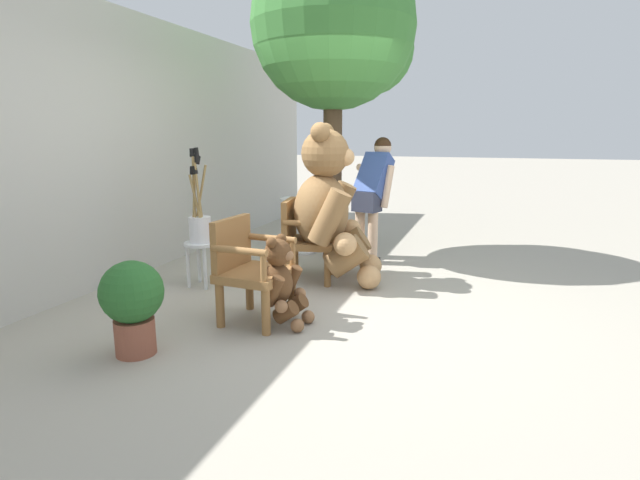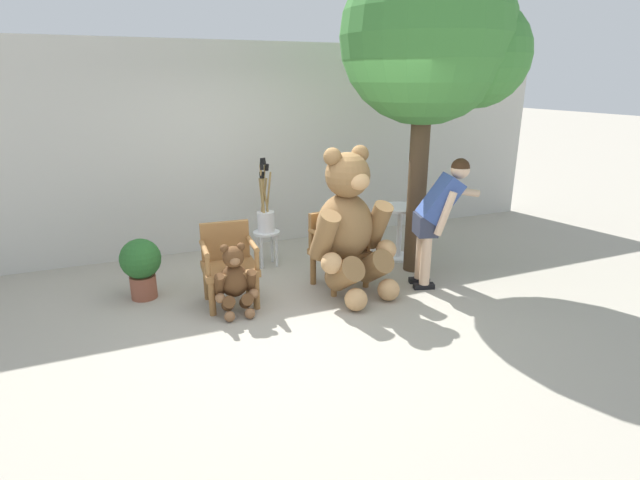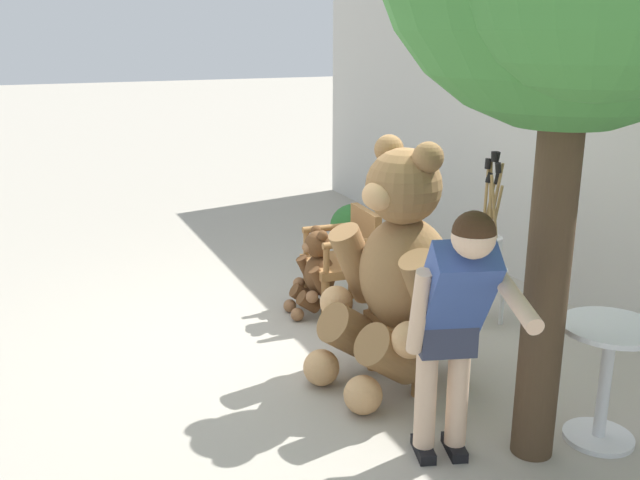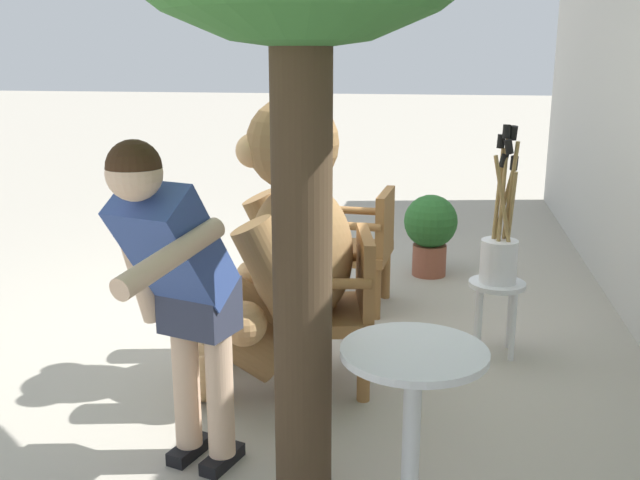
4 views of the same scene
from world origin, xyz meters
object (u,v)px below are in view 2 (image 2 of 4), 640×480
object	(u,v)px
round_side_table	(399,226)
person_visitor	(438,212)
wooden_chair_right	(337,247)
teddy_bear_small	(235,280)
teddy_bear_large	(349,224)
white_stool	(267,239)
wooden_chair_left	(229,262)
patio_tree	(435,41)
potted_plant	(141,264)
brush_bucket	(266,215)

from	to	relation	value
round_side_table	person_visitor	bearing A→B (deg)	-96.94
wooden_chair_right	teddy_bear_small	xyz separation A→B (m)	(-1.28, -0.28, -0.10)
teddy_bear_large	teddy_bear_small	world-z (taller)	teddy_bear_large
wooden_chair_right	white_stool	size ratio (longest dim) A/B	1.87
wooden_chair_left	teddy_bear_small	size ratio (longest dim) A/B	1.16
wooden_chair_right	round_side_table	xyz separation A→B (m)	(1.15, 0.48, -0.01)
wooden_chair_right	teddy_bear_large	xyz separation A→B (m)	(0.03, -0.27, 0.34)
wooden_chair_right	person_visitor	bearing A→B (deg)	-25.10
white_stool	patio_tree	size ratio (longest dim) A/B	0.12
wooden_chair_right	teddy_bear_small	size ratio (longest dim) A/B	1.16
wooden_chair_right	white_stool	bearing A→B (deg)	122.03
round_side_table	potted_plant	bearing A→B (deg)	-179.82
person_visitor	brush_bucket	xyz separation A→B (m)	(-1.60, 1.40, -0.22)
teddy_bear_small	white_stool	distance (m)	1.38
wooden_chair_left	potted_plant	bearing A→B (deg)	151.28
person_visitor	potted_plant	bearing A→B (deg)	163.17
potted_plant	white_stool	bearing A→B (deg)	15.62
wooden_chair_left	round_side_table	world-z (taller)	wooden_chair_left
person_visitor	round_side_table	distance (m)	1.07
brush_bucket	round_side_table	distance (m)	1.79
patio_tree	white_stool	bearing A→B (deg)	152.32
white_stool	potted_plant	xyz separation A→B (m)	(-1.56, -0.44, 0.04)
round_side_table	patio_tree	xyz separation A→B (m)	(0.03, -0.49, 2.27)
teddy_bear_small	person_visitor	world-z (taller)	person_visitor
wooden_chair_left	brush_bucket	distance (m)	1.17
wooden_chair_right	potted_plant	bearing A→B (deg)	167.47
brush_bucket	patio_tree	world-z (taller)	patio_tree
brush_bucket	wooden_chair_right	bearing A→B (deg)	-57.92
potted_plant	teddy_bear_large	bearing A→B (deg)	-18.92
wooden_chair_left	person_visitor	size ratio (longest dim) A/B	0.58
person_visitor	patio_tree	distance (m)	1.89
wooden_chair_left	wooden_chair_right	bearing A→B (deg)	-0.05
round_side_table	patio_tree	distance (m)	2.32
wooden_chair_left	patio_tree	distance (m)	3.33
teddy_bear_small	wooden_chair_right	bearing A→B (deg)	12.41
wooden_chair_right	patio_tree	bearing A→B (deg)	-0.27
teddy_bear_small	person_visitor	bearing A→B (deg)	-5.01
white_stool	round_side_table	world-z (taller)	round_side_table
wooden_chair_right	potted_plant	distance (m)	2.18
wooden_chair_right	wooden_chair_left	bearing A→B (deg)	179.95
wooden_chair_left	teddy_bear_large	xyz separation A→B (m)	(1.30, -0.27, 0.34)
teddy_bear_large	brush_bucket	world-z (taller)	teddy_bear_large
potted_plant	patio_tree	bearing A→B (deg)	-8.24
person_visitor	potted_plant	xyz separation A→B (m)	(-3.16, 0.96, -0.50)
person_visitor	brush_bucket	world-z (taller)	person_visitor
teddy_bear_large	brush_bucket	distance (m)	1.33
teddy_bear_large	potted_plant	size ratio (longest dim) A/B	2.42
wooden_chair_left	person_visitor	xyz separation A→B (m)	(2.30, -0.48, 0.43)
wooden_chair_right	round_side_table	size ratio (longest dim) A/B	1.19
person_visitor	brush_bucket	bearing A→B (deg)	138.96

